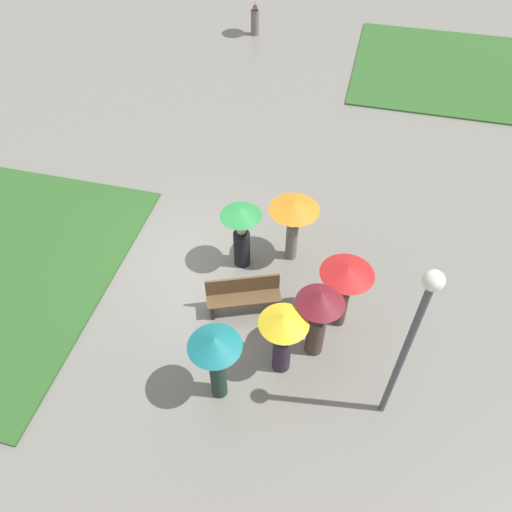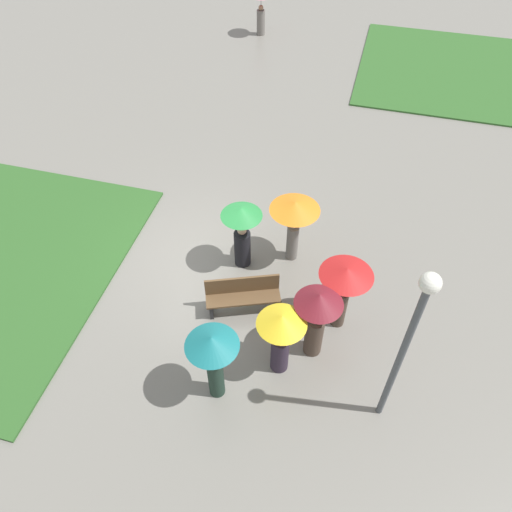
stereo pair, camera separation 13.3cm
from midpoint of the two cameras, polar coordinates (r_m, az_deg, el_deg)
name	(u,v)px [view 1 (the left image)]	position (r m, az deg, el deg)	size (l,w,h in m)	color
ground_plane	(200,258)	(12.42, -6.67, -0.28)	(90.00, 90.00, 0.00)	slate
lawn_patch_far	(468,72)	(21.50, 22.88, 18.84)	(8.42, 6.81, 0.06)	#2D5B26
park_bench	(243,295)	(11.02, -1.80, -4.43)	(1.68, 0.99, 0.90)	brown
lamp_post	(413,332)	(8.17, 17.01, -8.34)	(0.32, 0.32, 4.04)	#474C51
crowd_person_maroon	(319,313)	(9.78, 6.78, -6.48)	(0.96, 0.96, 1.87)	#47382D
crowd_person_yellow	(283,333)	(9.55, 2.70, -8.74)	(0.96, 0.96, 1.74)	#2D2333
crowd_person_orange	(294,214)	(11.42, 3.99, 4.82)	(1.16, 1.16, 1.78)	slate
crowd_person_red	(345,282)	(10.24, 9.81, -2.97)	(1.10, 1.10, 1.79)	#47382D
crowd_person_teal	(216,354)	(9.10, -5.05, -11.13)	(0.98, 0.98, 1.90)	#1E3328
crowd_person_green	(241,228)	(11.43, -2.02, 3.16)	(0.95, 0.95, 1.78)	black
lone_walker_far_path	(255,4)	(22.53, -0.31, 26.86)	(0.95, 0.95, 1.76)	slate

